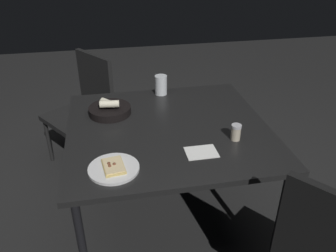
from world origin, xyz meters
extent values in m
plane|color=black|center=(0.00, 0.00, 0.00)|extent=(8.00, 8.00, 0.00)
cube|color=black|center=(0.00, 0.00, 0.71)|extent=(1.14, 1.08, 0.03)
cylinder|color=black|center=(-0.51, -0.48, 0.35)|extent=(0.04, 0.04, 0.69)
cylinder|color=black|center=(0.51, -0.48, 0.35)|extent=(0.04, 0.04, 0.69)
cylinder|color=black|center=(-0.51, 0.48, 0.35)|extent=(0.04, 0.04, 0.69)
cylinder|color=black|center=(0.51, 0.48, 0.35)|extent=(0.04, 0.04, 0.69)
cylinder|color=white|center=(0.33, 0.35, 0.73)|extent=(0.24, 0.24, 0.01)
cube|color=tan|center=(0.33, 0.35, 0.74)|extent=(0.11, 0.15, 0.01)
cube|color=beige|center=(0.33, 0.35, 0.75)|extent=(0.10, 0.14, 0.01)
sphere|color=brown|center=(0.34, 0.36, 0.75)|extent=(0.02, 0.02, 0.02)
sphere|color=brown|center=(0.35, 0.34, 0.75)|extent=(0.02, 0.02, 0.02)
sphere|color=brown|center=(0.32, 0.35, 0.75)|extent=(0.02, 0.02, 0.02)
cylinder|color=black|center=(0.32, -0.23, 0.75)|extent=(0.26, 0.26, 0.05)
cylinder|color=beige|center=(0.32, -0.19, 0.81)|extent=(0.12, 0.06, 0.04)
cylinder|color=beige|center=(0.32, -0.22, 0.80)|extent=(0.10, 0.10, 0.04)
cylinder|color=red|center=(0.38, -0.24, 0.74)|extent=(0.06, 0.06, 0.03)
cylinder|color=silver|center=(-0.04, -0.46, 0.79)|extent=(0.08, 0.08, 0.13)
cylinder|color=orange|center=(-0.04, -0.46, 0.76)|extent=(0.07, 0.07, 0.07)
cylinder|color=#BFB299|center=(-0.33, 0.20, 0.76)|extent=(0.05, 0.05, 0.07)
cylinder|color=maroon|center=(-0.33, 0.20, 0.74)|extent=(0.04, 0.04, 0.04)
cylinder|color=#B7B7BC|center=(-0.33, 0.20, 0.80)|extent=(0.05, 0.05, 0.01)
cube|color=white|center=(-0.12, 0.29, 0.72)|extent=(0.16, 0.12, 0.00)
cube|color=black|center=(-0.45, 0.91, 0.68)|extent=(0.28, 0.35, 0.47)
cylinder|color=black|center=(-0.64, 0.52, 0.20)|extent=(0.03, 0.03, 0.40)
cube|color=black|center=(0.57, -0.81, 0.41)|extent=(0.61, 0.61, 0.04)
cube|color=black|center=(0.41, -0.93, 0.66)|extent=(0.27, 0.36, 0.45)
cylinder|color=black|center=(0.84, -0.85, 0.20)|extent=(0.03, 0.03, 0.39)
cylinder|color=black|center=(0.62, -0.54, 0.20)|extent=(0.03, 0.03, 0.39)
cylinder|color=black|center=(0.53, -1.07, 0.20)|extent=(0.03, 0.03, 0.39)
cylinder|color=black|center=(0.31, -0.76, 0.20)|extent=(0.03, 0.03, 0.39)
camera|label=1|loc=(0.32, 1.66, 1.70)|focal=36.47mm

